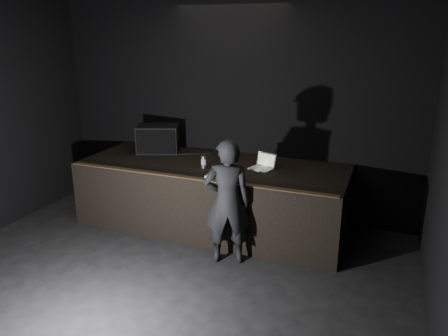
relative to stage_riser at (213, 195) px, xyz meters
name	(u,v)px	position (x,y,z in m)	size (l,w,h in m)	color
ground	(109,331)	(0.00, -2.73, -0.50)	(7.00, 7.00, 0.00)	black
room_walls	(91,137)	(0.00, -2.73, 1.52)	(6.10, 7.10, 3.52)	black
stage_riser	(213,195)	(0.00, 0.00, 0.00)	(4.00, 1.50, 1.00)	black
riser_lip	(192,178)	(0.00, -0.71, 0.51)	(3.92, 0.10, 0.01)	brown
stage_monitor	(158,139)	(-1.11, 0.33, 0.72)	(0.79, 0.68, 0.44)	black
cable	(183,154)	(-0.64, 0.31, 0.51)	(0.02, 0.02, 0.91)	black
laptop	(263,165)	(0.77, 0.07, 0.56)	(0.39, 0.36, 0.22)	silver
beer_can	(204,162)	(-0.05, -0.21, 0.59)	(0.07, 0.07, 0.18)	silver
plastic_cup	(206,163)	(-0.05, -0.14, 0.55)	(0.09, 0.09, 0.11)	white
wii_remote	(208,175)	(0.17, -0.56, 0.52)	(0.04, 0.17, 0.03)	white
person	(227,202)	(0.60, -0.95, 0.33)	(0.61, 0.40, 1.66)	black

